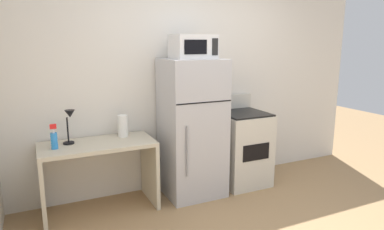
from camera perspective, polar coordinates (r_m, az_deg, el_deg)
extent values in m
cube|color=silver|center=(4.30, -0.46, 5.67)|extent=(5.00, 0.10, 2.60)
cube|color=beige|center=(3.72, -15.35, -4.74)|extent=(1.16, 0.57, 0.04)
cube|color=beige|center=(3.80, -23.51, -10.97)|extent=(0.04, 0.57, 0.71)
cube|color=beige|center=(3.97, -6.96, -9.06)|extent=(0.04, 0.57, 0.71)
cylinder|color=black|center=(3.77, -19.67, -4.36)|extent=(0.11, 0.11, 0.02)
cylinder|color=black|center=(3.73, -19.82, -2.31)|extent=(0.02, 0.02, 0.26)
cone|color=black|center=(3.68, -19.51, 0.19)|extent=(0.10, 0.10, 0.08)
cylinder|color=#2D8CEA|center=(3.62, -21.78, -3.99)|extent=(0.06, 0.06, 0.16)
cylinder|color=white|center=(3.60, -21.91, -2.42)|extent=(0.02, 0.02, 0.04)
cube|color=red|center=(3.58, -21.95, -1.76)|extent=(0.06, 0.03, 0.04)
cylinder|color=white|center=(3.86, -11.32, -1.78)|extent=(0.11, 0.11, 0.24)
cube|color=#B7B7BC|center=(3.99, 0.04, -2.19)|extent=(0.66, 0.61, 1.59)
cube|color=black|center=(3.65, 2.09, 2.07)|extent=(0.65, 0.00, 0.01)
cylinder|color=gray|center=(3.67, -0.82, -6.05)|extent=(0.02, 0.02, 0.56)
cube|color=silver|center=(3.85, 0.17, 11.20)|extent=(0.46, 0.34, 0.26)
cube|color=black|center=(3.68, 0.62, 11.16)|extent=(0.26, 0.01, 0.15)
cube|color=black|center=(3.78, 3.82, 11.16)|extent=(0.07, 0.01, 0.18)
cube|color=beige|center=(4.42, 8.24, -5.55)|extent=(0.58, 0.60, 0.90)
cube|color=black|center=(4.31, 8.42, 0.30)|extent=(0.55, 0.58, 0.02)
cube|color=beige|center=(4.52, 6.51, 2.19)|extent=(0.58, 0.04, 0.18)
cube|color=black|center=(4.17, 10.55, -6.06)|extent=(0.37, 0.01, 0.20)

